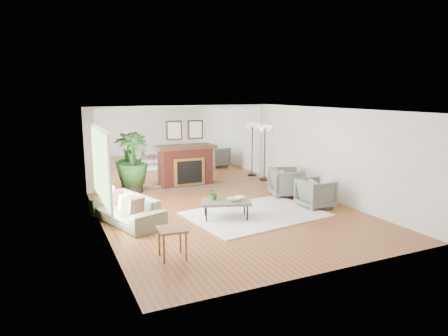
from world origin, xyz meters
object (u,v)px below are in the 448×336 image
armchair_front (316,193)px  fireplace (187,165)px  sofa (126,210)px  armchair_back (286,182)px  side_table (172,233)px  floor_lamp (265,133)px  potted_ficus (133,161)px  coffee_table (226,202)px

armchair_front → fireplace: bearing=30.6°
sofa → armchair_back: bearing=77.5°
side_table → fireplace: bearing=68.0°
fireplace → armchair_back: (2.14, -2.33, -0.26)m
sofa → floor_lamp: (5.08, 2.60, 1.27)m
potted_ficus → floor_lamp: bearing=-1.1°
fireplace → floor_lamp: fireplace is taller
coffee_table → side_table: 2.39m
armchair_front → coffee_table: bearing=88.4°
fireplace → floor_lamp: 2.80m
armchair_front → armchair_back: bearing=1.6°
coffee_table → armchair_back: size_ratio=1.44×
armchair_back → potted_ficus: bearing=77.3°
sofa → side_table: 2.36m
sofa → floor_lamp: size_ratio=1.13×
potted_ficus → floor_lamp: 4.39m
armchair_back → fireplace: bearing=59.4°
coffee_table → floor_lamp: size_ratio=0.69×
sofa → side_table: size_ratio=3.73×
armchair_back → armchair_front: 1.28m
side_table → armchair_back: bearing=33.9°
armchair_back → side_table: armchair_back is taller
armchair_front → floor_lamp: size_ratio=0.44×
armchair_front → potted_ficus: size_ratio=0.46×
fireplace → potted_ficus: fireplace is taller
armchair_back → floor_lamp: (0.49, 2.08, 1.17)m
sofa → potted_ficus: size_ratio=1.19×
side_table → potted_ficus: potted_ficus is taller
sofa → side_table: bearing=-10.1°
side_table → floor_lamp: bearing=46.2°
potted_ficus → armchair_front: bearing=-41.5°
fireplace → floor_lamp: size_ratio=1.11×
armchair_back → side_table: (-4.23, -2.84, 0.07)m
side_table → floor_lamp: (4.72, 4.93, 1.11)m
coffee_table → side_table: side_table is taller
fireplace → sofa: size_ratio=0.99×
potted_ficus → sofa: bearing=-105.5°
armchair_back → floor_lamp: size_ratio=0.48×
sofa → armchair_back: (4.59, 0.51, 0.10)m
floor_lamp → coffee_table: bearing=-131.5°
sofa → coffee_table: bearing=52.3°
potted_ficus → armchair_back: bearing=-29.4°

